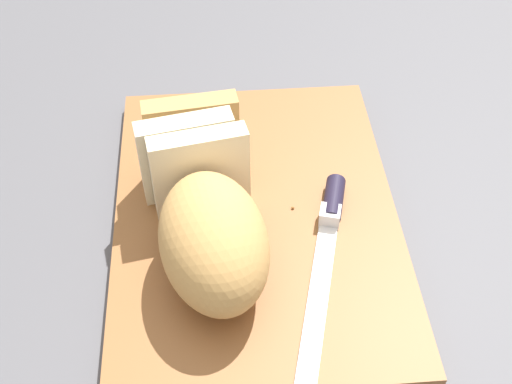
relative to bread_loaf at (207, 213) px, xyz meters
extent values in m
plane|color=#4C4C51|center=(0.04, -0.05, -0.07)|extent=(3.00, 3.00, 0.00)
cube|color=brown|center=(0.04, -0.05, -0.06)|extent=(0.42, 0.31, 0.02)
ellipsoid|color=tan|center=(-0.04, 0.00, 0.00)|extent=(0.17, 0.12, 0.10)
cube|color=beige|center=(0.05, 0.00, 0.00)|extent=(0.04, 0.10, 0.10)
cube|color=beige|center=(0.08, 0.02, 0.00)|extent=(0.04, 0.10, 0.10)
cube|color=tan|center=(0.11, 0.01, 0.00)|extent=(0.03, 0.10, 0.10)
cube|color=silver|center=(-0.09, -0.10, -0.05)|extent=(0.22, 0.08, 0.00)
cylinder|color=black|center=(0.05, -0.13, -0.04)|extent=(0.06, 0.04, 0.02)
cube|color=silver|center=(0.02, -0.13, -0.04)|extent=(0.03, 0.03, 0.02)
sphere|color=#996633|center=(0.10, -0.04, -0.05)|extent=(0.00, 0.00, 0.00)
sphere|color=#996633|center=(0.04, -0.09, -0.05)|extent=(0.00, 0.00, 0.00)
camera|label=1|loc=(-0.42, -0.01, 0.47)|focal=46.27mm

